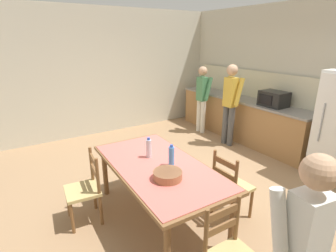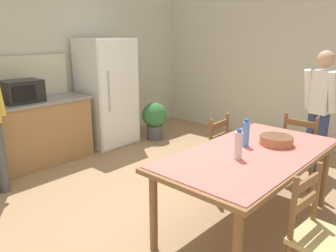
% 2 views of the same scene
% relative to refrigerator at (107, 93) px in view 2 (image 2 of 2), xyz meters
% --- Properties ---
extents(ground_plane, '(8.32, 8.32, 0.00)m').
position_rel_refrigerator_xyz_m(ground_plane, '(-1.07, -2.19, -0.88)').
color(ground_plane, '#9E7A56').
extents(wall_back, '(6.52, 0.12, 2.90)m').
position_rel_refrigerator_xyz_m(wall_back, '(-1.07, 0.47, 0.57)').
color(wall_back, beige).
rests_on(wall_back, ground).
extents(wall_right, '(0.12, 5.20, 2.90)m').
position_rel_refrigerator_xyz_m(wall_right, '(2.19, -2.19, 0.57)').
color(wall_right, beige).
rests_on(wall_right, ground).
extents(refrigerator, '(0.82, 0.73, 1.77)m').
position_rel_refrigerator_xyz_m(refrigerator, '(0.00, 0.00, 0.00)').
color(refrigerator, white).
rests_on(refrigerator, ground).
extents(microwave, '(0.50, 0.39, 0.30)m').
position_rel_refrigerator_xyz_m(microwave, '(-1.42, 0.02, 0.20)').
color(microwave, black).
rests_on(microwave, kitchen_counter).
extents(dining_table, '(1.99, 1.05, 0.76)m').
position_rel_refrigerator_xyz_m(dining_table, '(-0.72, -3.03, -0.19)').
color(dining_table, brown).
rests_on(dining_table, ground).
extents(bottle_near_centre, '(0.07, 0.07, 0.27)m').
position_rel_refrigerator_xyz_m(bottle_near_centre, '(-0.97, -3.03, 0.00)').
color(bottle_near_centre, silver).
rests_on(bottle_near_centre, dining_table).
extents(bottle_off_centre, '(0.07, 0.07, 0.27)m').
position_rel_refrigerator_xyz_m(bottle_off_centre, '(-0.62, -2.91, 0.00)').
color(bottle_off_centre, '#4C8ED6').
rests_on(bottle_off_centre, dining_table).
extents(serving_bowl, '(0.32, 0.32, 0.09)m').
position_rel_refrigerator_xyz_m(serving_bowl, '(-0.38, -3.12, -0.07)').
color(serving_bowl, '#9E6642').
rests_on(serving_bowl, dining_table).
extents(chair_side_near_left, '(0.46, 0.44, 0.91)m').
position_rel_refrigerator_xyz_m(chair_side_near_left, '(-1.18, -3.82, -0.44)').
color(chair_side_near_left, brown).
rests_on(chair_side_near_left, ground).
extents(chair_side_far_right, '(0.43, 0.42, 0.91)m').
position_rel_refrigerator_xyz_m(chair_side_far_right, '(-0.26, -2.25, -0.44)').
color(chair_side_far_right, brown).
rests_on(chair_side_far_right, ground).
extents(chair_head_end, '(0.40, 0.42, 0.91)m').
position_rel_refrigerator_xyz_m(chair_head_end, '(0.56, -3.06, -0.44)').
color(chair_head_end, brown).
rests_on(chair_head_end, ground).
extents(person_by_table, '(0.31, 0.44, 1.62)m').
position_rel_refrigerator_xyz_m(person_by_table, '(1.10, -3.05, 0.03)').
color(person_by_table, navy).
rests_on(person_by_table, ground).
extents(potted_plant, '(0.44, 0.44, 0.67)m').
position_rel_refrigerator_xyz_m(potted_plant, '(0.69, -0.43, -0.50)').
color(potted_plant, '#4C4C51').
rests_on(potted_plant, ground).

